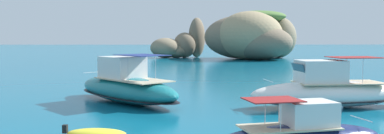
{
  "coord_description": "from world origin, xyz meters",
  "views": [
    {
      "loc": [
        1.03,
        -15.58,
        4.43
      ],
      "look_at": [
        1.63,
        16.44,
        2.08
      ],
      "focal_mm": 39.79,
      "sensor_mm": 36.0,
      "label": 1
    }
  ],
  "objects": [
    {
      "name": "islet_large",
      "position": [
        14.31,
        65.89,
        4.12
      ],
      "size": [
        20.17,
        20.23,
        9.31
      ],
      "color": "#756651",
      "rests_on": "ground"
    },
    {
      "name": "dinghy_tender",
      "position": [
        -2.76,
        2.54,
        0.22
      ],
      "size": [
        2.85,
        1.37,
        0.58
      ],
      "color": "yellow",
      "rests_on": "ground"
    },
    {
      "name": "islet_small",
      "position": [
        0.14,
        70.79,
        2.52
      ],
      "size": [
        12.68,
        8.33,
        8.17
      ],
      "color": "#84755B",
      "rests_on": "ground"
    },
    {
      "name": "motorboat_white",
      "position": [
        9.88,
        10.37,
        0.99
      ],
      "size": [
        10.22,
        4.0,
        3.12
      ],
      "color": "white",
      "rests_on": "ground"
    },
    {
      "name": "motorboat_teal",
      "position": [
        -2.82,
        12.64,
        1.03
      ],
      "size": [
        9.14,
        9.81,
        3.23
      ],
      "color": "#19727A",
      "rests_on": "ground"
    }
  ]
}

